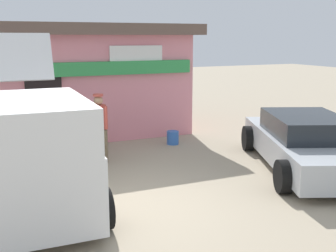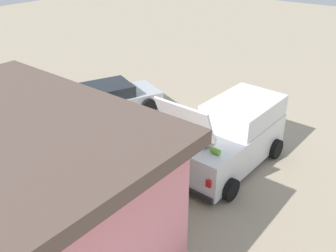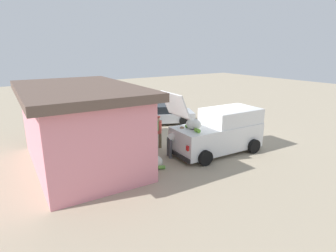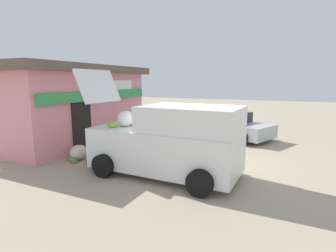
{
  "view_description": "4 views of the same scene",
  "coord_description": "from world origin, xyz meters",
  "px_view_note": "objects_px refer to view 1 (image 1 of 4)",
  "views": [
    {
      "loc": [
        -2.06,
        -6.37,
        2.85
      ],
      "look_at": [
        1.75,
        1.77,
        0.95
      ],
      "focal_mm": 44.98,
      "sensor_mm": 36.0,
      "label": 1
    },
    {
      "loc": [
        -5.82,
        9.83,
        6.55
      ],
      "look_at": [
        0.32,
        1.76,
        1.25
      ],
      "focal_mm": 40.03,
      "sensor_mm": 36.0,
      "label": 2
    },
    {
      "loc": [
        -10.12,
        9.27,
        4.61
      ],
      "look_at": [
        1.23,
        1.84,
        0.79
      ],
      "focal_mm": 29.57,
      "sensor_mm": 36.0,
      "label": 3
    },
    {
      "loc": [
        -7.84,
        -2.18,
        2.6
      ],
      "look_at": [
        1.51,
        2.01,
        0.86
      ],
      "focal_mm": 28.48,
      "sensor_mm": 36.0,
      "label": 4
    }
  ],
  "objects_px": {
    "unloaded_banana_pile": "(18,148)",
    "paint_bucket": "(173,138)",
    "vendor_standing": "(99,124)",
    "customer_bending": "(45,132)",
    "storefront_bar": "(74,78)",
    "delivery_van": "(27,153)",
    "parked_sedan": "(305,143)"
  },
  "relations": [
    {
      "from": "unloaded_banana_pile",
      "to": "vendor_standing",
      "type": "bearing_deg",
      "value": -35.78
    },
    {
      "from": "vendor_standing",
      "to": "customer_bending",
      "type": "bearing_deg",
      "value": -176.25
    },
    {
      "from": "storefront_bar",
      "to": "delivery_van",
      "type": "height_order",
      "value": "storefront_bar"
    },
    {
      "from": "vendor_standing",
      "to": "storefront_bar",
      "type": "bearing_deg",
      "value": 86.19
    },
    {
      "from": "storefront_bar",
      "to": "unloaded_banana_pile",
      "type": "relative_size",
      "value": 7.23
    },
    {
      "from": "storefront_bar",
      "to": "unloaded_banana_pile",
      "type": "height_order",
      "value": "storefront_bar"
    },
    {
      "from": "parked_sedan",
      "to": "customer_bending",
      "type": "xyz_separation_m",
      "value": [
        -5.19,
        2.31,
        0.27
      ]
    },
    {
      "from": "vendor_standing",
      "to": "paint_bucket",
      "type": "height_order",
      "value": "vendor_standing"
    },
    {
      "from": "unloaded_banana_pile",
      "to": "storefront_bar",
      "type": "bearing_deg",
      "value": 49.61
    },
    {
      "from": "delivery_van",
      "to": "vendor_standing",
      "type": "distance_m",
      "value": 2.85
    },
    {
      "from": "delivery_van",
      "to": "vendor_standing",
      "type": "bearing_deg",
      "value": 49.86
    },
    {
      "from": "customer_bending",
      "to": "paint_bucket",
      "type": "xyz_separation_m",
      "value": [
        3.47,
        0.82,
        -0.66
      ]
    },
    {
      "from": "vendor_standing",
      "to": "parked_sedan",
      "type": "bearing_deg",
      "value": -31.14
    },
    {
      "from": "vendor_standing",
      "to": "customer_bending",
      "type": "height_order",
      "value": "vendor_standing"
    },
    {
      "from": "vendor_standing",
      "to": "customer_bending",
      "type": "relative_size",
      "value": 1.17
    },
    {
      "from": "storefront_bar",
      "to": "parked_sedan",
      "type": "bearing_deg",
      "value": -57.58
    },
    {
      "from": "paint_bucket",
      "to": "storefront_bar",
      "type": "bearing_deg",
      "value": 126.27
    },
    {
      "from": "vendor_standing",
      "to": "customer_bending",
      "type": "distance_m",
      "value": 1.23
    },
    {
      "from": "customer_bending",
      "to": "storefront_bar",
      "type": "bearing_deg",
      "value": 67.74
    },
    {
      "from": "customer_bending",
      "to": "paint_bucket",
      "type": "bearing_deg",
      "value": 13.34
    },
    {
      "from": "paint_bucket",
      "to": "vendor_standing",
      "type": "bearing_deg",
      "value": -161.68
    },
    {
      "from": "unloaded_banana_pile",
      "to": "paint_bucket",
      "type": "height_order",
      "value": "unloaded_banana_pile"
    },
    {
      "from": "unloaded_banana_pile",
      "to": "paint_bucket",
      "type": "xyz_separation_m",
      "value": [
        3.93,
        -0.48,
        -0.05
      ]
    },
    {
      "from": "unloaded_banana_pile",
      "to": "paint_bucket",
      "type": "bearing_deg",
      "value": -6.92
    },
    {
      "from": "customer_bending",
      "to": "parked_sedan",
      "type": "bearing_deg",
      "value": -24.04
    },
    {
      "from": "customer_bending",
      "to": "paint_bucket",
      "type": "distance_m",
      "value": 3.62
    },
    {
      "from": "parked_sedan",
      "to": "unloaded_banana_pile",
      "type": "bearing_deg",
      "value": 147.42
    },
    {
      "from": "delivery_van",
      "to": "customer_bending",
      "type": "relative_size",
      "value": 3.4
    },
    {
      "from": "storefront_bar",
      "to": "unloaded_banana_pile",
      "type": "xyz_separation_m",
      "value": [
        -1.92,
        -2.26,
        -1.42
      ]
    },
    {
      "from": "vendor_standing",
      "to": "unloaded_banana_pile",
      "type": "relative_size",
      "value": 1.66
    },
    {
      "from": "unloaded_banana_pile",
      "to": "paint_bucket",
      "type": "distance_m",
      "value": 3.96
    },
    {
      "from": "parked_sedan",
      "to": "vendor_standing",
      "type": "distance_m",
      "value": 4.64
    }
  ]
}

